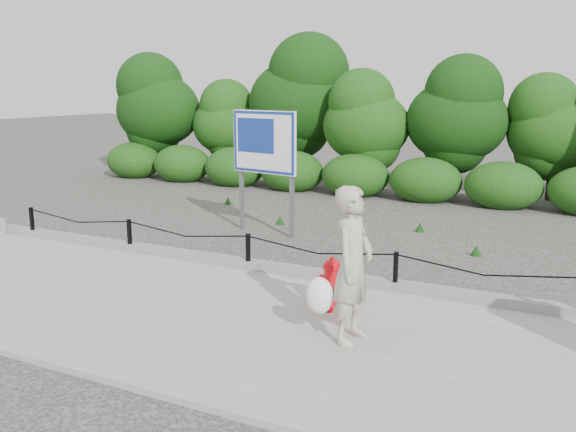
# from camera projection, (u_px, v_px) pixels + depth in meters

# --- Properties ---
(ground) EXTENTS (90.00, 90.00, 0.00)m
(ground) POSITION_uv_depth(u_px,v_px,m) (248.00, 274.00, 10.11)
(ground) COLOR #2D2B28
(ground) RESTS_ON ground
(sidewalk) EXTENTS (14.00, 4.00, 0.08)m
(sidewalk) POSITION_uv_depth(u_px,v_px,m) (175.00, 310.00, 8.35)
(sidewalk) COLOR gray
(sidewalk) RESTS_ON ground
(curb) EXTENTS (14.00, 0.22, 0.14)m
(curb) POSITION_uv_depth(u_px,v_px,m) (250.00, 264.00, 10.12)
(curb) COLOR slate
(curb) RESTS_ON sidewalk
(chain_barrier) EXTENTS (10.06, 0.06, 0.60)m
(chain_barrier) POSITION_uv_depth(u_px,v_px,m) (248.00, 247.00, 10.01)
(chain_barrier) COLOR black
(chain_barrier) RESTS_ON sidewalk
(treeline) EXTENTS (20.23, 3.62, 4.56)m
(treeline) POSITION_uv_depth(u_px,v_px,m) (411.00, 110.00, 17.37)
(treeline) COLOR black
(treeline) RESTS_ON ground
(fire_hydrant) EXTENTS (0.42, 0.43, 0.73)m
(fire_hydrant) POSITION_uv_depth(u_px,v_px,m) (331.00, 284.00, 8.22)
(fire_hydrant) COLOR red
(fire_hydrant) RESTS_ON sidewalk
(pedestrian) EXTENTS (0.76, 0.70, 1.86)m
(pedestrian) POSITION_uv_depth(u_px,v_px,m) (351.00, 267.00, 7.09)
(pedestrian) COLOR #ADA494
(pedestrian) RESTS_ON sidewalk
(advertising_sign) EXTENTS (1.59, 0.40, 2.57)m
(advertising_sign) POSITION_uv_depth(u_px,v_px,m) (264.00, 148.00, 12.47)
(advertising_sign) COLOR slate
(advertising_sign) RESTS_ON ground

